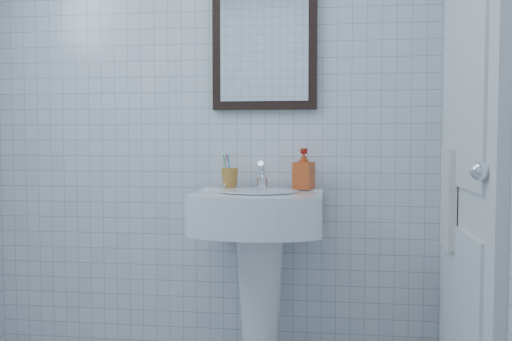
# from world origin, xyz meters

# --- Properties ---
(wall_back) EXTENTS (2.20, 0.02, 2.50)m
(wall_back) POSITION_xyz_m (0.00, 1.20, 1.25)
(wall_back) COLOR white
(wall_back) RESTS_ON ground
(washbasin) EXTENTS (0.57, 0.42, 0.87)m
(washbasin) POSITION_xyz_m (0.27, 0.99, 0.59)
(washbasin) COLOR white
(washbasin) RESTS_ON ground
(faucet) EXTENTS (0.05, 0.12, 0.13)m
(faucet) POSITION_xyz_m (0.27, 1.09, 0.92)
(faucet) COLOR white
(faucet) RESTS_ON washbasin
(toothbrush_cup) EXTENTS (0.10, 0.10, 0.10)m
(toothbrush_cup) POSITION_xyz_m (0.12, 1.10, 0.91)
(toothbrush_cup) COLOR #B87B2C
(toothbrush_cup) RESTS_ON washbasin
(soap_dispenser) EXTENTS (0.11, 0.11, 0.19)m
(soap_dispenser) POSITION_xyz_m (0.47, 1.09, 0.96)
(soap_dispenser) COLOR red
(soap_dispenser) RESTS_ON washbasin
(wall_mirror) EXTENTS (0.50, 0.04, 0.62)m
(wall_mirror) POSITION_xyz_m (0.27, 1.18, 1.55)
(wall_mirror) COLOR black
(wall_mirror) RESTS_ON wall_back
(bathroom_door) EXTENTS (0.04, 0.80, 2.00)m
(bathroom_door) POSITION_xyz_m (1.08, 0.55, 1.00)
(bathroom_door) COLOR silver
(bathroom_door) RESTS_ON ground
(towel_ring) EXTENTS (0.01, 0.18, 0.18)m
(towel_ring) POSITION_xyz_m (1.06, 0.71, 1.05)
(towel_ring) COLOR white
(towel_ring) RESTS_ON wall_right
(hand_towel) EXTENTS (0.03, 0.16, 0.38)m
(hand_towel) POSITION_xyz_m (1.04, 0.71, 0.87)
(hand_towel) COLOR silver
(hand_towel) RESTS_ON towel_ring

